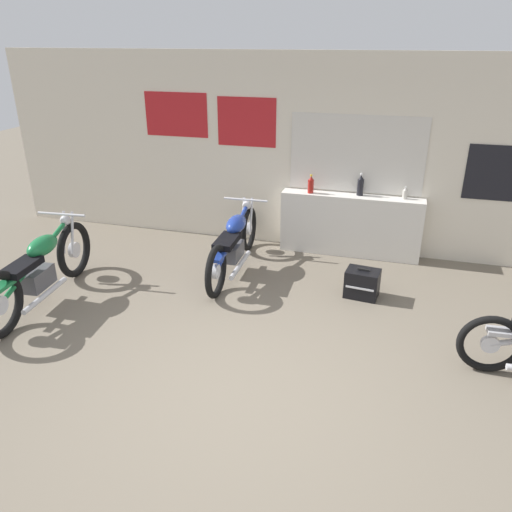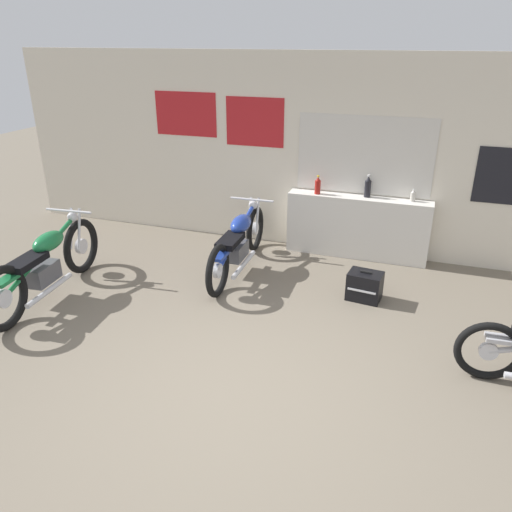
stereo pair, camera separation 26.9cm
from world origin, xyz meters
TOP-DOWN VIEW (x-y plane):
  - ground_plane at (0.00, 0.00)m, footprint 24.00×24.00m
  - wall_back at (0.02, 3.65)m, footprint 10.00×0.07m
  - sill_counter at (0.57, 3.47)m, footprint 2.01×0.28m
  - bottle_leftmost at (-0.03, 3.44)m, footprint 0.08×0.08m
  - bottle_left_center at (0.66, 3.52)m, footprint 0.09×0.09m
  - bottle_center at (1.28, 3.52)m, footprint 0.07×0.07m
  - motorcycle_blue at (-0.87, 2.45)m, footprint 0.64×2.19m
  - motorcycle_green at (-2.80, 0.98)m, footprint 0.64×2.26m
  - hard_case_black at (0.88, 2.18)m, footprint 0.43×0.34m

SIDE VIEW (x-z plane):
  - ground_plane at x=0.00m, z-range 0.00..0.00m
  - hard_case_black at x=0.88m, z-range -0.01..0.36m
  - motorcycle_blue at x=-0.87m, z-range -0.01..0.84m
  - motorcycle_green at x=-2.80m, z-range -0.03..0.91m
  - sill_counter at x=0.57m, z-range 0.00..0.89m
  - bottle_center at x=1.28m, z-range 0.89..1.06m
  - bottle_leftmost at x=-0.03m, z-range 0.88..1.15m
  - bottle_left_center at x=0.66m, z-range 0.88..1.20m
  - wall_back at x=0.02m, z-range 0.00..2.80m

